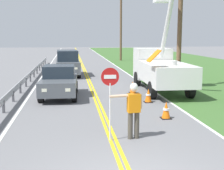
{
  "coord_description": "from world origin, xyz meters",
  "views": [
    {
      "loc": [
        -1.29,
        -6.38,
        3.32
      ],
      "look_at": [
        0.45,
        6.5,
        1.2
      ],
      "focal_mm": 49.23,
      "sensor_mm": 36.0,
      "label": 1
    }
  ],
  "objects_px": {
    "flagger_worker": "(133,107)",
    "utility_bucket_truck": "(160,67)",
    "oncoming_sedan_nearest": "(59,82)",
    "traffic_cone_tail": "(133,87)",
    "utility_pole_near": "(180,22)",
    "utility_pole_mid": "(121,25)",
    "oncoming_suv_second": "(67,63)",
    "traffic_cone_lead": "(166,110)",
    "traffic_cone_mid": "(148,96)",
    "stop_sign_paddle": "(110,88)"
  },
  "relations": [
    {
      "from": "flagger_worker",
      "to": "traffic_cone_lead",
      "type": "relative_size",
      "value": 2.61
    },
    {
      "from": "oncoming_sedan_nearest",
      "to": "traffic_cone_tail",
      "type": "distance_m",
      "value": 4.24
    },
    {
      "from": "oncoming_suv_second",
      "to": "traffic_cone_lead",
      "type": "relative_size",
      "value": 6.68
    },
    {
      "from": "flagger_worker",
      "to": "utility_pole_mid",
      "type": "height_order",
      "value": "utility_pole_mid"
    },
    {
      "from": "oncoming_sedan_nearest",
      "to": "utility_pole_mid",
      "type": "bearing_deg",
      "value": 72.94
    },
    {
      "from": "utility_pole_mid",
      "to": "traffic_cone_mid",
      "type": "distance_m",
      "value": 26.01
    },
    {
      "from": "flagger_worker",
      "to": "utility_bucket_truck",
      "type": "distance_m",
      "value": 9.2
    },
    {
      "from": "utility_pole_near",
      "to": "oncoming_suv_second",
      "type": "bearing_deg",
      "value": 134.16
    },
    {
      "from": "traffic_cone_mid",
      "to": "traffic_cone_tail",
      "type": "xyz_separation_m",
      "value": [
        -0.27,
        2.58,
        0.0
      ]
    },
    {
      "from": "oncoming_suv_second",
      "to": "traffic_cone_mid",
      "type": "xyz_separation_m",
      "value": [
        4.06,
        -10.68,
        -0.72
      ]
    },
    {
      "from": "oncoming_suv_second",
      "to": "traffic_cone_tail",
      "type": "bearing_deg",
      "value": -64.92
    },
    {
      "from": "utility_bucket_truck",
      "to": "utility_pole_mid",
      "type": "xyz_separation_m",
      "value": [
        1.26,
        22.19,
        3.21
      ]
    },
    {
      "from": "oncoming_suv_second",
      "to": "traffic_cone_mid",
      "type": "distance_m",
      "value": 11.45
    },
    {
      "from": "oncoming_sedan_nearest",
      "to": "oncoming_suv_second",
      "type": "height_order",
      "value": "oncoming_suv_second"
    },
    {
      "from": "traffic_cone_lead",
      "to": "traffic_cone_mid",
      "type": "height_order",
      "value": "same"
    },
    {
      "from": "oncoming_sedan_nearest",
      "to": "traffic_cone_mid",
      "type": "distance_m",
      "value": 4.87
    },
    {
      "from": "utility_pole_near",
      "to": "traffic_cone_lead",
      "type": "relative_size",
      "value": 11.14
    },
    {
      "from": "utility_pole_mid",
      "to": "traffic_cone_mid",
      "type": "xyz_separation_m",
      "value": [
        -2.79,
        -25.49,
        -4.31
      ]
    },
    {
      "from": "oncoming_suv_second",
      "to": "utility_pole_near",
      "type": "height_order",
      "value": "utility_pole_near"
    },
    {
      "from": "flagger_worker",
      "to": "traffic_cone_mid",
      "type": "bearing_deg",
      "value": 70.62
    },
    {
      "from": "utility_pole_near",
      "to": "utility_pole_mid",
      "type": "bearing_deg",
      "value": 90.06
    },
    {
      "from": "utility_bucket_truck",
      "to": "traffic_cone_tail",
      "type": "height_order",
      "value": "utility_bucket_truck"
    },
    {
      "from": "traffic_cone_mid",
      "to": "traffic_cone_lead",
      "type": "bearing_deg",
      "value": -90.91
    },
    {
      "from": "traffic_cone_lead",
      "to": "oncoming_suv_second",
      "type": "bearing_deg",
      "value": 106.29
    },
    {
      "from": "traffic_cone_lead",
      "to": "traffic_cone_tail",
      "type": "distance_m",
      "value": 5.63
    },
    {
      "from": "utility_pole_mid",
      "to": "traffic_cone_lead",
      "type": "bearing_deg",
      "value": -95.68
    },
    {
      "from": "traffic_cone_lead",
      "to": "traffic_cone_tail",
      "type": "relative_size",
      "value": 1.0
    },
    {
      "from": "stop_sign_paddle",
      "to": "oncoming_suv_second",
      "type": "height_order",
      "value": "stop_sign_paddle"
    },
    {
      "from": "traffic_cone_lead",
      "to": "traffic_cone_mid",
      "type": "xyz_separation_m",
      "value": [
        0.05,
        3.05,
        0.0
      ]
    },
    {
      "from": "oncoming_sedan_nearest",
      "to": "traffic_cone_tail",
      "type": "bearing_deg",
      "value": 8.45
    },
    {
      "from": "utility_pole_near",
      "to": "oncoming_sedan_nearest",
      "type": "bearing_deg",
      "value": -167.2
    },
    {
      "from": "oncoming_sedan_nearest",
      "to": "utility_pole_mid",
      "type": "height_order",
      "value": "utility_pole_mid"
    },
    {
      "from": "oncoming_sedan_nearest",
      "to": "oncoming_suv_second",
      "type": "distance_m",
      "value": 8.74
    },
    {
      "from": "utility_bucket_truck",
      "to": "oncoming_suv_second",
      "type": "height_order",
      "value": "utility_bucket_truck"
    },
    {
      "from": "traffic_cone_mid",
      "to": "traffic_cone_tail",
      "type": "distance_m",
      "value": 2.59
    },
    {
      "from": "flagger_worker",
      "to": "utility_bucket_truck",
      "type": "relative_size",
      "value": 0.27
    },
    {
      "from": "utility_bucket_truck",
      "to": "traffic_cone_lead",
      "type": "bearing_deg",
      "value": -103.94
    },
    {
      "from": "flagger_worker",
      "to": "traffic_cone_mid",
      "type": "relative_size",
      "value": 2.61
    },
    {
      "from": "utility_bucket_truck",
      "to": "traffic_cone_lead",
      "type": "relative_size",
      "value": 9.82
    },
    {
      "from": "traffic_cone_tail",
      "to": "traffic_cone_lead",
      "type": "bearing_deg",
      "value": -87.78
    },
    {
      "from": "flagger_worker",
      "to": "oncoming_suv_second",
      "type": "distance_m",
      "value": 16.08
    },
    {
      "from": "flagger_worker",
      "to": "oncoming_sedan_nearest",
      "type": "relative_size",
      "value": 0.44
    },
    {
      "from": "utility_pole_mid",
      "to": "traffic_cone_mid",
      "type": "bearing_deg",
      "value": -96.25
    },
    {
      "from": "flagger_worker",
      "to": "utility_pole_mid",
      "type": "distance_m",
      "value": 31.29
    },
    {
      "from": "utility_bucket_truck",
      "to": "traffic_cone_tail",
      "type": "distance_m",
      "value": 2.23
    },
    {
      "from": "oncoming_suv_second",
      "to": "utility_pole_near",
      "type": "bearing_deg",
      "value": -45.84
    },
    {
      "from": "utility_bucket_truck",
      "to": "traffic_cone_mid",
      "type": "xyz_separation_m",
      "value": [
        -1.53,
        -3.31,
        -1.1
      ]
    },
    {
      "from": "oncoming_sedan_nearest",
      "to": "utility_pole_near",
      "type": "height_order",
      "value": "utility_pole_near"
    },
    {
      "from": "utility_pole_mid",
      "to": "oncoming_suv_second",
      "type": "bearing_deg",
      "value": -114.83
    },
    {
      "from": "stop_sign_paddle",
      "to": "utility_pole_mid",
      "type": "bearing_deg",
      "value": 80.07
    }
  ]
}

